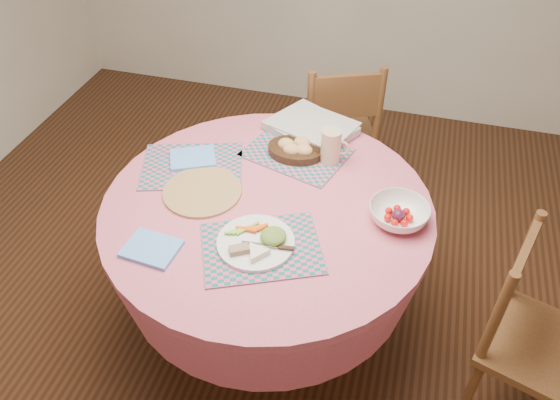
{
  "coord_description": "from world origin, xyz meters",
  "views": [
    {
      "loc": [
        0.46,
        -1.44,
        2.1
      ],
      "look_at": [
        0.05,
        0.0,
        0.78
      ],
      "focal_mm": 35.0,
      "sensor_mm": 36.0,
      "label": 1
    }
  ],
  "objects": [
    {
      "name": "bread_bowl",
      "position": [
        0.03,
        0.32,
        0.78
      ],
      "size": [
        0.23,
        0.23,
        0.08
      ],
      "color": "black",
      "rests_on": "placemat_back"
    },
    {
      "name": "chair_back",
      "position": [
        0.1,
        0.95,
        0.47
      ],
      "size": [
        0.54,
        0.53,
        0.9
      ],
      "rotation": [
        0.0,
        0.0,
        3.54
      ],
      "color": "brown",
      "rests_on": "ground"
    },
    {
      "name": "placemat_left",
      "position": [
        -0.36,
        0.13,
        0.75
      ],
      "size": [
        0.47,
        0.41,
        0.01
      ],
      "primitive_type": "cube",
      "rotation": [
        0.0,
        0.0,
        0.31
      ],
      "color": "#126960",
      "rests_on": "dining_table"
    },
    {
      "name": "dining_table",
      "position": [
        0.0,
        0.0,
        0.56
      ],
      "size": [
        1.24,
        1.24,
        0.75
      ],
      "color": "#C65C64",
      "rests_on": "ground"
    },
    {
      "name": "placemat_front",
      "position": [
        0.05,
        -0.23,
        0.75
      ],
      "size": [
        0.49,
        0.44,
        0.01
      ],
      "primitive_type": "cube",
      "rotation": [
        0.0,
        0.0,
        0.43
      ],
      "color": "#126960",
      "rests_on": "dining_table"
    },
    {
      "name": "napkin_far",
      "position": [
        -0.37,
        0.17,
        0.76
      ],
      "size": [
        0.22,
        0.2,
        0.01
      ],
      "primitive_type": "cube",
      "rotation": [
        0.0,
        0.0,
        0.45
      ],
      "color": "#61A3FB",
      "rests_on": "placemat_left"
    },
    {
      "name": "ground",
      "position": [
        0.0,
        0.0,
        0.0
      ],
      "size": [
        4.0,
        4.0,
        0.0
      ],
      "primitive_type": "plane",
      "color": "#331C0F",
      "rests_on": "ground"
    },
    {
      "name": "wicker_trivet",
      "position": [
        -0.26,
        -0.01,
        0.76
      ],
      "size": [
        0.3,
        0.3,
        0.01
      ],
      "primitive_type": "cylinder",
      "color": "olive",
      "rests_on": "dining_table"
    },
    {
      "name": "dinner_plate",
      "position": [
        0.03,
        -0.22,
        0.77
      ],
      "size": [
        0.27,
        0.27,
        0.05
      ],
      "rotation": [
        0.0,
        0.0,
        0.54
      ],
      "color": "white",
      "rests_on": "placemat_front"
    },
    {
      "name": "fruit_bowl",
      "position": [
        0.48,
        0.04,
        0.78
      ],
      "size": [
        0.27,
        0.27,
        0.07
      ],
      "rotation": [
        0.0,
        0.0,
        -0.32
      ],
      "color": "white",
      "rests_on": "dining_table"
    },
    {
      "name": "newspaper_stack",
      "position": [
        0.05,
        0.5,
        0.78
      ],
      "size": [
        0.43,
        0.4,
        0.04
      ],
      "rotation": [
        0.0,
        0.0,
        -0.51
      ],
      "color": "silver",
      "rests_on": "dining_table"
    },
    {
      "name": "chair_right",
      "position": [
        1.01,
        -0.09,
        0.45
      ],
      "size": [
        0.48,
        0.49,
        0.85
      ],
      "rotation": [
        0.0,
        0.0,
        1.26
      ],
      "color": "brown",
      "rests_on": "ground"
    },
    {
      "name": "napkin_near",
      "position": [
        -0.31,
        -0.33,
        0.76
      ],
      "size": [
        0.19,
        0.16,
        0.01
      ],
      "primitive_type": "cube",
      "rotation": [
        0.0,
        0.0,
        -0.09
      ],
      "color": "#61A3FB",
      "rests_on": "dining_table"
    },
    {
      "name": "latte_mug",
      "position": [
        0.17,
        0.31,
        0.83
      ],
      "size": [
        0.12,
        0.08,
        0.14
      ],
      "color": "#D0B38F",
      "rests_on": "placemat_back"
    },
    {
      "name": "placemat_back",
      "position": [
        0.03,
        0.34,
        0.75
      ],
      "size": [
        0.47,
        0.4,
        0.01
      ],
      "primitive_type": "cube",
      "rotation": [
        0.0,
        0.0,
        -0.29
      ],
      "color": "#126960",
      "rests_on": "dining_table"
    }
  ]
}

